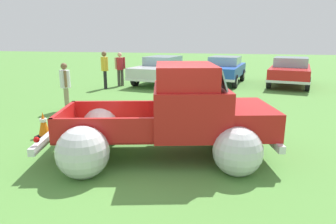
{
  "coord_description": "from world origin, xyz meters",
  "views": [
    {
      "loc": [
        1.47,
        -5.68,
        2.44
      ],
      "look_at": [
        0.0,
        0.94,
        0.71
      ],
      "focal_mm": 31.4,
      "sensor_mm": 36.0,
      "label": 1
    }
  ],
  "objects_px": {
    "vintage_pickup_truck": "(177,120)",
    "show_car_2": "(290,70)",
    "show_car_1": "(224,69)",
    "spectator_0": "(65,84)",
    "show_car_0": "(162,68)",
    "spectator_1": "(120,67)",
    "spectator_2": "(105,67)",
    "lane_cone_0": "(44,124)"
  },
  "relations": [
    {
      "from": "show_car_1",
      "to": "show_car_2",
      "type": "distance_m",
      "value": 3.33
    },
    {
      "from": "vintage_pickup_truck",
      "to": "show_car_1",
      "type": "height_order",
      "value": "vintage_pickup_truck"
    },
    {
      "from": "show_car_0",
      "to": "spectator_2",
      "type": "relative_size",
      "value": 2.79
    },
    {
      "from": "spectator_1",
      "to": "spectator_2",
      "type": "height_order",
      "value": "spectator_2"
    },
    {
      "from": "show_car_0",
      "to": "spectator_1",
      "type": "relative_size",
      "value": 2.93
    },
    {
      "from": "vintage_pickup_truck",
      "to": "spectator_2",
      "type": "height_order",
      "value": "vintage_pickup_truck"
    },
    {
      "from": "show_car_2",
      "to": "lane_cone_0",
      "type": "distance_m",
      "value": 12.42
    },
    {
      "from": "show_car_0",
      "to": "lane_cone_0",
      "type": "xyz_separation_m",
      "value": [
        -0.81,
        -9.34,
        -0.47
      ]
    },
    {
      "from": "show_car_1",
      "to": "spectator_0",
      "type": "bearing_deg",
      "value": -25.66
    },
    {
      "from": "show_car_0",
      "to": "spectator_1",
      "type": "xyz_separation_m",
      "value": [
        -1.83,
        -1.47,
        0.18
      ]
    },
    {
      "from": "spectator_1",
      "to": "spectator_0",
      "type": "bearing_deg",
      "value": 150.57
    },
    {
      "from": "show_car_0",
      "to": "show_car_1",
      "type": "relative_size",
      "value": 1.13
    },
    {
      "from": "spectator_0",
      "to": "vintage_pickup_truck",
      "type": "bearing_deg",
      "value": 109.6
    },
    {
      "from": "show_car_1",
      "to": "show_car_2",
      "type": "xyz_separation_m",
      "value": [
        3.33,
        0.01,
        0.0
      ]
    },
    {
      "from": "show_car_1",
      "to": "spectator_1",
      "type": "bearing_deg",
      "value": -59.46
    },
    {
      "from": "show_car_0",
      "to": "show_car_1",
      "type": "xyz_separation_m",
      "value": [
        3.31,
        0.58,
        -0.01
      ]
    },
    {
      "from": "vintage_pickup_truck",
      "to": "show_car_0",
      "type": "bearing_deg",
      "value": 91.34
    },
    {
      "from": "spectator_2",
      "to": "spectator_1",
      "type": "bearing_deg",
      "value": -135.82
    },
    {
      "from": "spectator_2",
      "to": "vintage_pickup_truck",
      "type": "bearing_deg",
      "value": 102.01
    },
    {
      "from": "show_car_1",
      "to": "spectator_2",
      "type": "xyz_separation_m",
      "value": [
        -5.56,
        -2.97,
        0.24
      ]
    },
    {
      "from": "show_car_2",
      "to": "lane_cone_0",
      "type": "height_order",
      "value": "show_car_2"
    },
    {
      "from": "show_car_1",
      "to": "spectator_2",
      "type": "relative_size",
      "value": 2.46
    },
    {
      "from": "show_car_2",
      "to": "spectator_0",
      "type": "distance_m",
      "value": 11.12
    },
    {
      "from": "spectator_1",
      "to": "lane_cone_0",
      "type": "distance_m",
      "value": 7.97
    },
    {
      "from": "show_car_1",
      "to": "show_car_2",
      "type": "relative_size",
      "value": 0.96
    },
    {
      "from": "spectator_2",
      "to": "show_car_1",
      "type": "bearing_deg",
      "value": -173.58
    },
    {
      "from": "show_car_0",
      "to": "show_car_2",
      "type": "bearing_deg",
      "value": 105.2
    },
    {
      "from": "spectator_0",
      "to": "spectator_1",
      "type": "distance_m",
      "value": 5.27
    },
    {
      "from": "show_car_1",
      "to": "show_car_2",
      "type": "bearing_deg",
      "value": 99.08
    },
    {
      "from": "vintage_pickup_truck",
      "to": "show_car_2",
      "type": "xyz_separation_m",
      "value": [
        3.95,
        10.38,
        0.03
      ]
    },
    {
      "from": "spectator_0",
      "to": "spectator_2",
      "type": "xyz_separation_m",
      "value": [
        -0.53,
        4.34,
        0.11
      ]
    },
    {
      "from": "show_car_0",
      "to": "show_car_1",
      "type": "bearing_deg",
      "value": 110.03
    },
    {
      "from": "vintage_pickup_truck",
      "to": "spectator_0",
      "type": "relative_size",
      "value": 3.07
    },
    {
      "from": "show_car_1",
      "to": "show_car_2",
      "type": "height_order",
      "value": "same"
    },
    {
      "from": "spectator_0",
      "to": "spectator_2",
      "type": "relative_size",
      "value": 0.9
    },
    {
      "from": "show_car_1",
      "to": "spectator_0",
      "type": "relative_size",
      "value": 2.72
    },
    {
      "from": "vintage_pickup_truck",
      "to": "spectator_0",
      "type": "distance_m",
      "value": 5.37
    },
    {
      "from": "show_car_0",
      "to": "show_car_1",
      "type": "distance_m",
      "value": 3.36
    },
    {
      "from": "spectator_2",
      "to": "show_car_0",
      "type": "bearing_deg",
      "value": -154.91
    },
    {
      "from": "spectator_0",
      "to": "spectator_1",
      "type": "height_order",
      "value": "spectator_1"
    },
    {
      "from": "spectator_0",
      "to": "spectator_1",
      "type": "bearing_deg",
      "value": -124.46
    },
    {
      "from": "show_car_0",
      "to": "spectator_0",
      "type": "bearing_deg",
      "value": -4.2
    }
  ]
}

